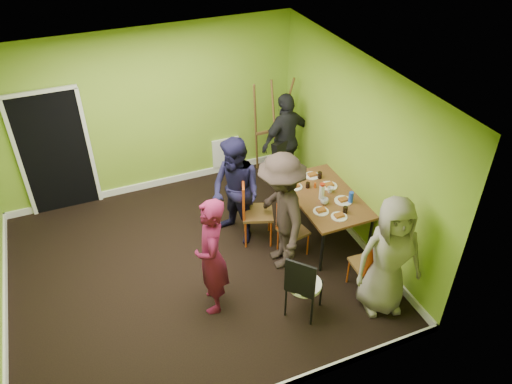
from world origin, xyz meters
TOP-DOWN VIEW (x-y plane):
  - ground at (0.00, 0.00)m, footprint 5.00×5.00m
  - room_walls at (-0.02, 0.04)m, footprint 5.04×4.54m
  - dining_table at (2.05, -0.05)m, footprint 0.90×1.50m
  - chair_left_far at (1.02, 0.27)m, footprint 0.56×0.56m
  - chair_left_near at (1.38, -0.26)m, footprint 0.43×0.43m
  - chair_back_end at (2.03, 1.29)m, footprint 0.52×0.56m
  - chair_front_end at (2.04, -1.33)m, footprint 0.41×0.41m
  - chair_bentwood at (1.05, -1.34)m, footprint 0.55×0.55m
  - easel at (2.00, 1.81)m, footprint 0.75×0.70m
  - plate_near_left at (1.74, 0.31)m, footprint 0.22×0.22m
  - plate_near_right at (1.81, -0.37)m, footprint 0.22×0.22m
  - plate_far_back at (2.12, 0.48)m, footprint 0.23×0.23m
  - plate_far_front at (1.98, -0.57)m, footprint 0.23×0.23m
  - plate_wall_back at (2.22, 0.14)m, footprint 0.25×0.25m
  - plate_wall_front at (2.23, -0.27)m, footprint 0.26×0.26m
  - thermos at (1.96, -0.09)m, footprint 0.08×0.08m
  - blue_bottle at (2.31, -0.34)m, footprint 0.07×0.07m
  - orange_bottle at (2.01, 0.19)m, footprint 0.03×0.03m
  - glass_mid at (1.91, 0.23)m, footprint 0.06×0.06m
  - glass_back at (2.19, 0.39)m, footprint 0.07×0.07m
  - glass_front at (2.11, -0.52)m, footprint 0.07×0.07m
  - cup_a at (1.94, -0.22)m, footprint 0.11×0.11m
  - cup_b at (2.16, -0.01)m, footprint 0.10×0.10m
  - person_standing at (0.07, -0.75)m, footprint 0.53×0.69m
  - person_left_far at (0.82, 0.40)m, footprint 0.92×1.01m
  - person_left_near at (1.20, -0.33)m, footprint 0.78×1.22m
  - person_back_end at (2.13, 1.48)m, footprint 1.07×0.67m
  - person_front_end at (2.09, -1.59)m, footprint 0.94×0.72m

SIDE VIEW (x-z plane):
  - ground at x=0.00m, z-range 0.00..0.00m
  - chair_left_near at x=1.38m, z-range 0.06..0.94m
  - chair_front_end at x=2.04m, z-range 0.06..0.99m
  - chair_bentwood at x=1.05m, z-range 0.05..1.05m
  - chair_left_far at x=1.02m, z-range 0.07..1.14m
  - chair_back_end at x=2.03m, z-range 0.19..1.13m
  - dining_table at x=2.05m, z-range 0.32..1.07m
  - plate_near_left at x=1.74m, z-range 0.75..0.76m
  - plate_near_right at x=1.81m, z-range 0.75..0.76m
  - plate_far_back at x=2.12m, z-range 0.75..0.76m
  - plate_far_front at x=1.98m, z-range 0.75..0.76m
  - plate_wall_back at x=2.22m, z-range 0.75..0.76m
  - plate_wall_front at x=2.23m, z-range 0.75..0.76m
  - orange_bottle at x=2.01m, z-range 0.75..0.84m
  - glass_mid at x=1.91m, z-range 0.75..0.84m
  - cup_b at x=2.16m, z-range 0.75..0.84m
  - cup_a at x=1.94m, z-range 0.75..0.84m
  - glass_front at x=2.11m, z-range 0.75..0.85m
  - glass_back at x=2.19m, z-range 0.75..0.86m
  - person_standing at x=0.07m, z-range 0.00..1.67m
  - blue_bottle at x=2.31m, z-range 0.75..0.93m
  - person_left_far at x=0.82m, z-range 0.00..1.70m
  - person_back_end at x=2.13m, z-range 0.00..1.70m
  - person_front_end at x=2.09m, z-range 0.00..1.70m
  - thermos at x=1.96m, z-range 0.75..0.98m
  - person_left_near at x=1.20m, z-range 0.00..1.79m
  - easel at x=2.00m, z-range -0.01..1.85m
  - room_walls at x=-0.02m, z-range -0.42..2.40m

